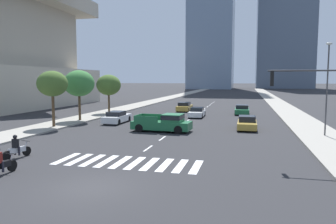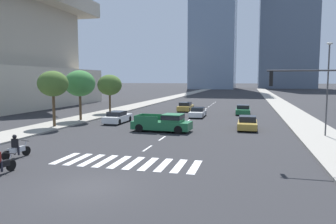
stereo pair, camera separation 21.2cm
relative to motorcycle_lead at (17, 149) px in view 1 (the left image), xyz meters
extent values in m
plane|color=#28282B|center=(7.04, -3.87, -0.58)|extent=(800.00, 800.00, 0.00)
cube|color=gray|center=(19.97, 26.13, -0.51)|extent=(4.00, 260.00, 0.15)
cube|color=gray|center=(-5.88, 26.13, -0.51)|extent=(4.00, 260.00, 0.15)
cube|color=silver|center=(2.99, 0.65, -0.58)|extent=(0.45, 2.92, 0.01)
cube|color=silver|center=(3.89, 0.65, -0.58)|extent=(0.45, 2.92, 0.01)
cube|color=silver|center=(4.79, 0.65, -0.58)|extent=(0.45, 2.92, 0.01)
cube|color=silver|center=(5.69, 0.65, -0.58)|extent=(0.45, 2.92, 0.01)
cube|color=silver|center=(6.59, 0.65, -0.58)|extent=(0.45, 2.92, 0.01)
cube|color=silver|center=(7.49, 0.65, -0.58)|extent=(0.45, 2.92, 0.01)
cube|color=silver|center=(8.39, 0.65, -0.58)|extent=(0.45, 2.92, 0.01)
cube|color=silver|center=(9.29, 0.65, -0.58)|extent=(0.45, 2.92, 0.01)
cube|color=silver|center=(10.19, 0.65, -0.58)|extent=(0.45, 2.92, 0.01)
cube|color=silver|center=(11.09, 0.65, -0.58)|extent=(0.45, 2.92, 0.01)
cube|color=silver|center=(7.04, 4.65, -0.58)|extent=(0.14, 2.00, 0.01)
cube|color=silver|center=(7.04, 8.65, -0.58)|extent=(0.14, 2.00, 0.01)
cube|color=silver|center=(7.04, 12.65, -0.58)|extent=(0.14, 2.00, 0.01)
cube|color=silver|center=(7.04, 16.65, -0.58)|extent=(0.14, 2.00, 0.01)
cube|color=silver|center=(7.04, 20.65, -0.58)|extent=(0.14, 2.00, 0.01)
cube|color=silver|center=(7.04, 24.65, -0.58)|extent=(0.14, 2.00, 0.01)
cube|color=silver|center=(7.04, 28.65, -0.58)|extent=(0.14, 2.00, 0.01)
cube|color=silver|center=(7.04, 32.65, -0.58)|extent=(0.14, 2.00, 0.01)
cube|color=silver|center=(7.04, 36.65, -0.58)|extent=(0.14, 2.00, 0.01)
cube|color=silver|center=(7.04, 40.65, -0.58)|extent=(0.14, 2.00, 0.01)
cube|color=silver|center=(7.04, 44.65, -0.58)|extent=(0.14, 2.00, 0.01)
cube|color=silver|center=(7.04, 48.65, -0.58)|extent=(0.14, 2.00, 0.01)
cube|color=silver|center=(7.04, 52.65, -0.58)|extent=(0.14, 2.00, 0.01)
cylinder|color=black|center=(0.14, 0.73, -0.28)|extent=(0.23, 0.61, 0.60)
cylinder|color=black|center=(-0.13, -0.70, -0.28)|extent=(0.23, 0.61, 0.60)
cube|color=#B7BABF|center=(0.00, 0.02, -0.06)|extent=(0.44, 1.19, 0.32)
cylinder|color=#B2B2B7|center=(0.12, 0.64, 0.02)|extent=(0.12, 0.32, 0.67)
cylinder|color=black|center=(0.13, 0.68, 0.39)|extent=(0.69, 0.17, 0.04)
cube|color=black|center=(-0.02, -0.08, 0.37)|extent=(0.40, 0.30, 0.55)
sphere|color=black|center=(-0.02, -0.08, 0.78)|extent=(0.26, 0.26, 0.26)
cylinder|color=black|center=(-0.17, 0.05, -0.11)|extent=(0.14, 0.14, 0.55)
cylinder|color=black|center=(0.18, -0.02, -0.11)|extent=(0.14, 0.14, 0.55)
cylinder|color=black|center=(1.72, -2.51, -0.28)|extent=(0.16, 0.61, 0.60)
cube|color=black|center=(1.67, -3.31, -0.06)|extent=(0.30, 1.29, 0.32)
cylinder|color=#B2B2B7|center=(1.71, -2.61, 0.02)|extent=(0.08, 0.32, 0.67)
cylinder|color=black|center=(1.71, -2.56, 0.39)|extent=(0.70, 0.08, 0.04)
cylinder|color=black|center=(1.85, -3.32, -0.11)|extent=(0.13, 0.13, 0.55)
cube|color=#1E6038|center=(6.07, 12.10, 0.01)|extent=(5.60, 2.37, 0.75)
cube|color=#1E6038|center=(7.17, 12.05, 0.74)|extent=(1.85, 2.01, 0.70)
cube|color=black|center=(7.17, 12.05, 0.82)|extent=(1.88, 2.06, 0.39)
cube|color=#1E6038|center=(4.92, 13.17, 0.66)|extent=(2.31, 0.19, 0.55)
cube|color=#1E6038|center=(4.82, 11.16, 0.66)|extent=(2.31, 0.19, 0.55)
cube|color=#1E6038|center=(3.71, 12.22, 0.66)|extent=(0.18, 2.01, 0.55)
cylinder|color=black|center=(7.99, 12.95, -0.20)|extent=(0.77, 0.30, 0.76)
cylinder|color=black|center=(7.89, 11.06, -0.20)|extent=(0.77, 0.30, 0.76)
cylinder|color=black|center=(4.25, 13.14, -0.20)|extent=(0.77, 0.30, 0.76)
cylinder|color=black|center=(4.16, 11.25, -0.20)|extent=(0.77, 0.30, 0.76)
cube|color=silver|center=(-0.32, 16.72, -0.08)|extent=(1.82, 4.59, 0.69)
cube|color=black|center=(-0.32, 16.49, 0.50)|extent=(1.60, 2.07, 0.47)
cylinder|color=black|center=(-1.13, 18.28, -0.26)|extent=(0.22, 0.64, 0.64)
cylinder|color=black|center=(0.50, 18.27, -0.26)|extent=(0.22, 0.64, 0.64)
cylinder|color=black|center=(-1.14, 15.16, -0.26)|extent=(0.22, 0.64, 0.64)
cylinder|color=black|center=(0.49, 15.16, -0.26)|extent=(0.22, 0.64, 0.64)
cube|color=#1E6038|center=(13.22, 29.14, -0.12)|extent=(1.92, 4.34, 0.62)
cube|color=black|center=(13.22, 29.36, 0.46)|extent=(1.68, 1.96, 0.53)
cylinder|color=black|center=(14.09, 27.67, -0.26)|extent=(0.22, 0.64, 0.64)
cylinder|color=black|center=(12.37, 27.66, -0.26)|extent=(0.22, 0.64, 0.64)
cylinder|color=black|center=(14.07, 30.62, -0.26)|extent=(0.22, 0.64, 0.64)
cylinder|color=black|center=(12.35, 30.61, -0.26)|extent=(0.22, 0.64, 0.64)
cube|color=#B28E38|center=(4.54, 31.84, -0.07)|extent=(1.85, 4.61, 0.70)
cube|color=black|center=(4.54, 31.61, 0.54)|extent=(1.63, 2.07, 0.53)
cylinder|color=black|center=(3.70, 33.41, -0.26)|extent=(0.22, 0.64, 0.64)
cylinder|color=black|center=(5.38, 33.41, -0.26)|extent=(0.22, 0.64, 0.64)
cylinder|color=black|center=(3.70, 30.28, -0.26)|extent=(0.22, 0.64, 0.64)
cylinder|color=black|center=(5.38, 30.28, -0.26)|extent=(0.22, 0.64, 0.64)
cube|color=#B28E38|center=(13.87, 15.38, -0.13)|extent=(1.81, 4.29, 0.59)
cube|color=black|center=(13.87, 15.59, 0.44)|extent=(1.59, 1.93, 0.54)
cylinder|color=black|center=(14.68, 13.92, -0.26)|extent=(0.22, 0.64, 0.64)
cylinder|color=black|center=(13.06, 13.92, -0.26)|extent=(0.22, 0.64, 0.64)
cylinder|color=black|center=(14.69, 16.83, -0.26)|extent=(0.22, 0.64, 0.64)
cylinder|color=black|center=(13.07, 16.84, -0.26)|extent=(0.22, 0.64, 0.64)
cube|color=silver|center=(7.57, 24.48, -0.12)|extent=(1.79, 4.48, 0.61)
cube|color=black|center=(7.57, 24.71, 0.42)|extent=(1.55, 2.02, 0.46)
cylinder|color=black|center=(8.37, 22.97, -0.26)|extent=(0.23, 0.64, 0.64)
cylinder|color=black|center=(6.80, 22.96, -0.26)|extent=(0.23, 0.64, 0.64)
cylinder|color=black|center=(8.34, 26.01, -0.26)|extent=(0.23, 0.64, 0.64)
cylinder|color=black|center=(6.77, 26.00, -0.26)|extent=(0.23, 0.64, 0.64)
cylinder|color=#333335|center=(16.99, 3.22, 4.78)|extent=(4.15, 0.10, 0.10)
cube|color=black|center=(15.17, 3.22, 4.33)|extent=(0.20, 0.28, 0.90)
sphere|color=red|center=(15.17, 3.22, 4.63)|extent=(0.18, 0.18, 0.18)
sphere|color=orange|center=(15.17, 3.22, 4.33)|extent=(0.18, 0.18, 0.18)
sphere|color=green|center=(15.17, 3.22, 4.03)|extent=(0.18, 0.18, 0.18)
cylinder|color=#3F3F42|center=(20.27, 12.47, 3.34)|extent=(0.12, 0.12, 7.55)
ellipsoid|color=beige|center=(20.27, 12.47, 7.21)|extent=(0.50, 0.24, 0.20)
cylinder|color=#4C3823|center=(-5.08, 11.73, 1.11)|extent=(0.28, 0.28, 3.09)
ellipsoid|color=#426028|center=(-5.08, 11.73, 3.86)|extent=(3.01, 3.01, 2.56)
cylinder|color=#4C3823|center=(-5.08, 16.99, 0.99)|extent=(0.28, 0.28, 2.85)
ellipsoid|color=#387538|center=(-5.08, 16.99, 3.83)|extent=(3.54, 3.54, 3.01)
cylinder|color=#4C3823|center=(-5.08, 25.24, 0.85)|extent=(0.28, 0.28, 2.58)
ellipsoid|color=#426028|center=(-5.08, 25.24, 3.50)|extent=(3.40, 3.40, 2.89)
camera|label=1|loc=(13.69, -16.76, 4.28)|focal=34.38mm
camera|label=2|loc=(13.89, -16.71, 4.28)|focal=34.38mm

